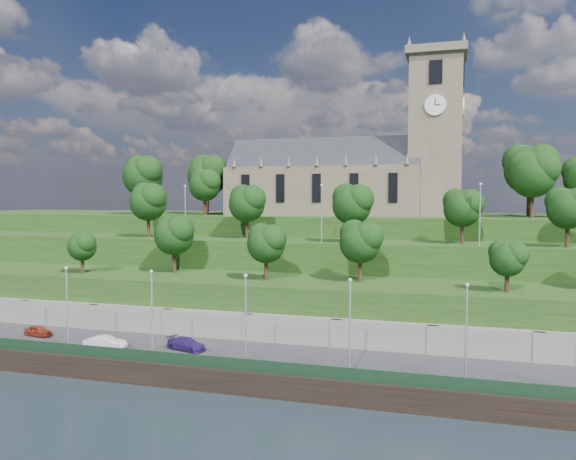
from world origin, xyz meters
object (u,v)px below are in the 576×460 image
(church, at_px, (353,170))
(car_right, at_px, (186,344))
(car_middle, at_px, (105,343))
(car_left, at_px, (38,331))

(church, relative_size, car_right, 8.68)
(car_middle, bearing_deg, car_right, -83.44)
(car_right, bearing_deg, car_left, 103.75)
(car_left, relative_size, car_middle, 0.80)
(church, bearing_deg, car_right, -104.86)
(car_middle, relative_size, car_right, 0.99)
(church, distance_m, car_left, 53.43)
(church, bearing_deg, car_middle, -114.12)
(church, bearing_deg, car_left, -126.91)
(car_middle, xyz_separation_m, car_right, (8.33, 2.23, -0.08))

